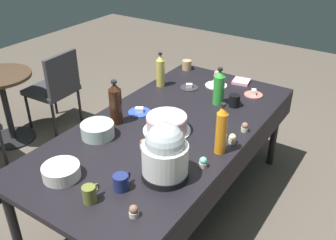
% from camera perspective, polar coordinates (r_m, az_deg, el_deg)
% --- Properties ---
extents(ground, '(9.00, 9.00, 0.00)m').
position_cam_1_polar(ground, '(3.10, 0.00, -12.94)').
color(ground, brown).
extents(potluck_table, '(2.20, 1.10, 0.75)m').
position_cam_1_polar(potluck_table, '(2.69, 0.00, -2.07)').
color(potluck_table, black).
rests_on(potluck_table, ground).
extents(frosted_layer_cake, '(0.33, 0.33, 0.12)m').
position_cam_1_polar(frosted_layer_cake, '(2.57, -0.19, -0.60)').
color(frosted_layer_cake, silver).
rests_on(frosted_layer_cake, potluck_table).
extents(slow_cooker, '(0.27, 0.27, 0.35)m').
position_cam_1_polar(slow_cooker, '(2.09, -0.45, -5.11)').
color(slow_cooker, black).
rests_on(slow_cooker, potluck_table).
extents(glass_salad_bowl, '(0.22, 0.22, 0.09)m').
position_cam_1_polar(glass_salad_bowl, '(2.56, -10.64, -1.52)').
color(glass_salad_bowl, '#B2C6BC').
rests_on(glass_salad_bowl, potluck_table).
extents(ceramic_snack_bowl, '(0.22, 0.22, 0.08)m').
position_cam_1_polar(ceramic_snack_bowl, '(2.24, -15.91, -7.53)').
color(ceramic_snack_bowl, silver).
rests_on(ceramic_snack_bowl, potluck_table).
extents(dessert_plate_coral, '(0.15, 0.15, 0.05)m').
position_cam_1_polar(dessert_plate_coral, '(3.17, 12.85, 3.89)').
color(dessert_plate_coral, '#E07266').
rests_on(dessert_plate_coral, potluck_table).
extents(dessert_plate_charcoal, '(0.15, 0.15, 0.04)m').
position_cam_1_polar(dessert_plate_charcoal, '(3.22, 3.23, 5.01)').
color(dessert_plate_charcoal, '#2D2D33').
rests_on(dessert_plate_charcoal, potluck_table).
extents(dessert_plate_white, '(0.19, 0.19, 0.06)m').
position_cam_1_polar(dessert_plate_white, '(3.28, 7.32, 5.40)').
color(dessert_plate_white, white).
rests_on(dessert_plate_white, potluck_table).
extents(dessert_plate_cobalt, '(0.17, 0.17, 0.04)m').
position_cam_1_polar(dessert_plate_cobalt, '(2.83, -4.36, 1.30)').
color(dessert_plate_cobalt, '#2D4CB2').
rests_on(dessert_plate_cobalt, potluck_table).
extents(cupcake_rose, '(0.05, 0.05, 0.07)m').
position_cam_1_polar(cupcake_rose, '(1.93, -5.22, -13.62)').
color(cupcake_rose, beige).
rests_on(cupcake_rose, potluck_table).
extents(cupcake_lemon, '(0.05, 0.05, 0.07)m').
position_cam_1_polar(cupcake_lemon, '(2.41, -3.73, -3.64)').
color(cupcake_lemon, beige).
rests_on(cupcake_lemon, potluck_table).
extents(cupcake_vanilla, '(0.05, 0.05, 0.07)m').
position_cam_1_polar(cupcake_vanilla, '(3.44, 7.41, 6.90)').
color(cupcake_vanilla, beige).
rests_on(cupcake_vanilla, potluck_table).
extents(cupcake_mint, '(0.05, 0.05, 0.07)m').
position_cam_1_polar(cupcake_mint, '(2.63, 11.60, -1.07)').
color(cupcake_mint, beige).
rests_on(cupcake_mint, potluck_table).
extents(cupcake_berry, '(0.05, 0.05, 0.07)m').
position_cam_1_polar(cupcake_berry, '(2.49, 9.75, -2.81)').
color(cupcake_berry, beige).
rests_on(cupcake_berry, potluck_table).
extents(cupcake_cocoa, '(0.05, 0.05, 0.07)m').
position_cam_1_polar(cupcake_cocoa, '(2.25, 5.36, -6.40)').
color(cupcake_cocoa, beige).
rests_on(cupcake_cocoa, potluck_table).
extents(soda_bottle_lime_soda, '(0.09, 0.09, 0.30)m').
position_cam_1_polar(soda_bottle_lime_soda, '(2.93, 7.74, 4.91)').
color(soda_bottle_lime_soda, green).
rests_on(soda_bottle_lime_soda, potluck_table).
extents(soda_bottle_orange_juice, '(0.07, 0.07, 0.35)m').
position_cam_1_polar(soda_bottle_orange_juice, '(2.32, 8.09, -1.54)').
color(soda_bottle_orange_juice, orange).
rests_on(soda_bottle_orange_juice, potluck_table).
extents(soda_bottle_ginger_ale, '(0.07, 0.07, 0.30)m').
position_cam_1_polar(soda_bottle_ginger_ale, '(3.21, -1.17, 7.49)').
color(soda_bottle_ginger_ale, gold).
rests_on(soda_bottle_ginger_ale, potluck_table).
extents(soda_bottle_cola, '(0.09, 0.09, 0.33)m').
position_cam_1_polar(soda_bottle_cola, '(2.65, -7.97, 2.50)').
color(soda_bottle_cola, '#33190F').
rests_on(soda_bottle_cola, potluck_table).
extents(coffee_mug_olive, '(0.11, 0.07, 0.10)m').
position_cam_1_polar(coffee_mug_olive, '(2.03, -11.80, -10.92)').
color(coffee_mug_olive, olive).
rests_on(coffee_mug_olive, potluck_table).
extents(coffee_mug_navy, '(0.13, 0.08, 0.09)m').
position_cam_1_polar(coffee_mug_navy, '(2.09, -7.13, -9.33)').
color(coffee_mug_navy, navy).
rests_on(coffee_mug_navy, potluck_table).
extents(coffee_mug_tan, '(0.13, 0.09, 0.09)m').
position_cam_1_polar(coffee_mug_tan, '(3.60, 2.89, 8.36)').
color(coffee_mug_tan, tan).
rests_on(coffee_mug_tan, potluck_table).
extents(coffee_mug_black, '(0.13, 0.08, 0.10)m').
position_cam_1_polar(coffee_mug_black, '(2.95, 10.08, 2.94)').
color(coffee_mug_black, black).
rests_on(coffee_mug_black, potluck_table).
extents(paper_napkin_stack, '(0.16, 0.16, 0.02)m').
position_cam_1_polar(paper_napkin_stack, '(3.38, 11.07, 5.77)').
color(paper_napkin_stack, pink).
rests_on(paper_napkin_stack, potluck_table).
extents(maroon_chair_right, '(0.46, 0.46, 0.85)m').
position_cam_1_polar(maroon_chair_right, '(4.06, -16.72, 5.03)').
color(maroon_chair_right, '#333338').
rests_on(maroon_chair_right, ground).
extents(round_cafe_table, '(0.60, 0.60, 0.72)m').
position_cam_1_polar(round_cafe_table, '(4.00, -23.70, 3.40)').
color(round_cafe_table, '#473323').
rests_on(round_cafe_table, ground).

